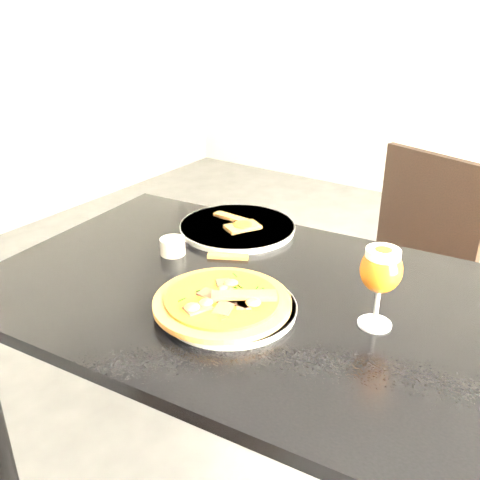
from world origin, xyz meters
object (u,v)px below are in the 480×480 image
Objects in this scene: chair_far at (400,274)px; pizza at (223,300)px; beer_glass at (381,270)px; dining_table at (241,319)px.

pizza is at bearing -79.94° from chair_far.
chair_far is at bearing 102.75° from beer_glass.
dining_table is 0.78m from chair_far.
beer_glass reaches higher than chair_far.
dining_table is 7.18× the size of beer_glass.
beer_glass is at bearing 24.57° from pizza.
dining_table is at bearing -83.10° from chair_far.
beer_glass is (0.16, -0.73, 0.38)m from chair_far.
beer_glass is at bearing -1.22° from dining_table.
chair_far is 3.02× the size of pizza.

